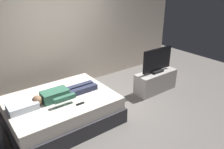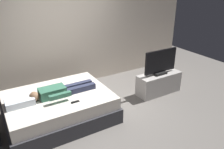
{
  "view_description": "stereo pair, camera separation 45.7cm",
  "coord_description": "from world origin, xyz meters",
  "px_view_note": "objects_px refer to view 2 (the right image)",
  "views": [
    {
      "loc": [
        -2.14,
        -3.24,
        2.59
      ],
      "look_at": [
        0.48,
        0.24,
        0.69
      ],
      "focal_mm": 35.72,
      "sensor_mm": 36.0,
      "label": 1
    },
    {
      "loc": [
        -1.76,
        -3.5,
        2.59
      ],
      "look_at": [
        0.48,
        0.24,
        0.69
      ],
      "focal_mm": 35.72,
      "sensor_mm": 36.0,
      "label": 2
    }
  ],
  "objects_px": {
    "remote": "(75,102)",
    "tv": "(161,63)",
    "tv_stand": "(159,83)",
    "bed": "(59,107)",
    "person": "(59,91)",
    "pillow": "(20,101)"
  },
  "relations": [
    {
      "from": "remote",
      "to": "tv_stand",
      "type": "height_order",
      "value": "remote"
    },
    {
      "from": "bed",
      "to": "person",
      "type": "distance_m",
      "value": 0.36
    },
    {
      "from": "pillow",
      "to": "tv_stand",
      "type": "height_order",
      "value": "pillow"
    },
    {
      "from": "remote",
      "to": "bed",
      "type": "bearing_deg",
      "value": 112.44
    },
    {
      "from": "person",
      "to": "tv_stand",
      "type": "xyz_separation_m",
      "value": [
        2.39,
        -0.14,
        -0.37
      ]
    },
    {
      "from": "tv_stand",
      "to": "person",
      "type": "bearing_deg",
      "value": 176.67
    },
    {
      "from": "person",
      "to": "tv",
      "type": "relative_size",
      "value": 1.43
    },
    {
      "from": "bed",
      "to": "tv",
      "type": "bearing_deg",
      "value": -4.02
    },
    {
      "from": "bed",
      "to": "person",
      "type": "xyz_separation_m",
      "value": [
        0.03,
        -0.03,
        0.36
      ]
    },
    {
      "from": "pillow",
      "to": "remote",
      "type": "xyz_separation_m",
      "value": [
        0.86,
        -0.44,
        -0.05
      ]
    },
    {
      "from": "person",
      "to": "remote",
      "type": "height_order",
      "value": "person"
    },
    {
      "from": "pillow",
      "to": "tv",
      "type": "xyz_separation_m",
      "value": [
        3.1,
        -0.17,
        0.18
      ]
    },
    {
      "from": "bed",
      "to": "tv_stand",
      "type": "height_order",
      "value": "bed"
    },
    {
      "from": "pillow",
      "to": "bed",
      "type": "bearing_deg",
      "value": -0.0
    },
    {
      "from": "remote",
      "to": "tv",
      "type": "xyz_separation_m",
      "value": [
        2.24,
        0.27,
        0.24
      ]
    },
    {
      "from": "bed",
      "to": "pillow",
      "type": "bearing_deg",
      "value": 180.0
    },
    {
      "from": "person",
      "to": "tv",
      "type": "bearing_deg",
      "value": -3.33
    },
    {
      "from": "remote",
      "to": "tv",
      "type": "height_order",
      "value": "tv"
    },
    {
      "from": "remote",
      "to": "tv_stand",
      "type": "relative_size",
      "value": 0.14
    },
    {
      "from": "bed",
      "to": "pillow",
      "type": "distance_m",
      "value": 0.76
    },
    {
      "from": "remote",
      "to": "tv_stand",
      "type": "distance_m",
      "value": 2.27
    },
    {
      "from": "bed",
      "to": "tv",
      "type": "distance_m",
      "value": 2.48
    }
  ]
}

